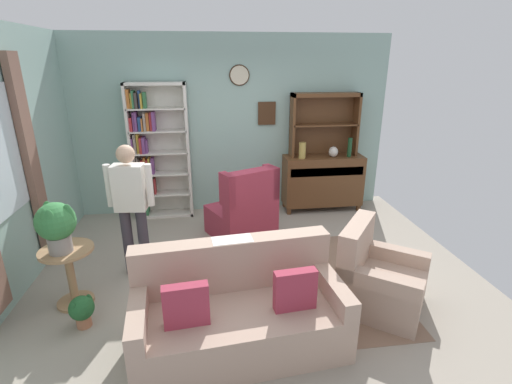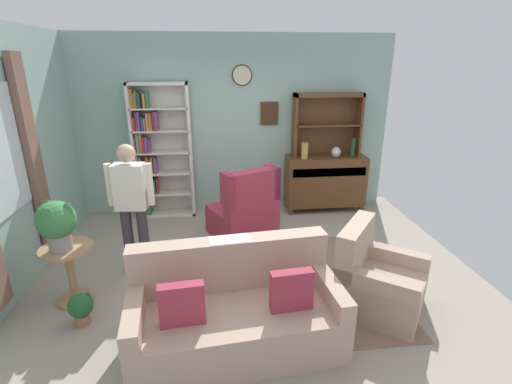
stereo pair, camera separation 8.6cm
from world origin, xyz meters
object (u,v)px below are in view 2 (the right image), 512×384
armchair_floral (377,282)px  vase_round (336,152)px  sideboard (325,180)px  sideboard_hutch (327,116)px  bookshelf (158,151)px  book_stack (236,263)px  person_reading (132,201)px  plant_stand (70,268)px  bottle_wine (352,148)px  wingback_chair (245,213)px  potted_plant_large (56,222)px  vase_tall (305,151)px  coffee_table (246,266)px  couch_floral (236,313)px  potted_plant_small (81,307)px

armchair_floral → vase_round: bearing=82.2°
sideboard → sideboard_hutch: bearing=90.0°
bookshelf → vase_round: bookshelf is taller
armchair_floral → book_stack: (-1.41, 0.27, 0.16)m
sideboard → person_reading: person_reading is taller
bookshelf → plant_stand: bookshelf is taller
bottle_wine → plant_stand: (-3.72, -2.12, -0.68)m
bookshelf → wingback_chair: bearing=-38.4°
bookshelf → bottle_wine: (3.09, -0.17, 0.02)m
potted_plant_large → vase_round: bearing=32.2°
vase_tall → vase_round: (0.52, 0.01, -0.04)m
armchair_floral → coffee_table: size_ratio=1.34×
vase_tall → person_reading: 2.87m
couch_floral → armchair_floral: (1.45, 0.35, -0.02)m
plant_stand → potted_plant_large: potted_plant_large is taller
potted_plant_large → person_reading: bearing=44.2°
book_stack → bottle_wine: bearing=48.6°
armchair_floral → person_reading: (-2.54, 0.97, 0.62)m
bottle_wine → coffee_table: size_ratio=0.39×
bookshelf → bottle_wine: size_ratio=6.71×
bookshelf → vase_round: bearing=-3.0°
bookshelf → potted_plant_large: size_ratio=4.11×
vase_tall → wingback_chair: 1.49m
coffee_table → armchair_floral: bearing=-15.0°
bottle_wine → couch_floral: size_ratio=0.17×
sideboard_hutch → person_reading: bearing=-147.0°
sideboard_hutch → potted_plant_large: bearing=-144.7°
sideboard_hutch → person_reading: sideboard_hutch is taller
sideboard_hutch → potted_plant_large: (-3.35, -2.37, -0.62)m
bottle_wine → potted_plant_small: 4.42m
vase_round → coffee_table: bearing=-126.4°
sideboard → potted_plant_small: size_ratio=4.05×
bookshelf → person_reading: bookshelf is taller
bottle_wine → potted_plant_large: size_ratio=0.61×
vase_tall → potted_plant_large: size_ratio=0.50×
sideboard_hutch → vase_tall: sideboard_hutch is taller
bottle_wine → book_stack: bearing=-131.4°
coffee_table → vase_tall: bearing=63.0°
vase_tall → book_stack: (-1.25, -2.31, -0.60)m
vase_tall → person_reading: person_reading is taller
vase_tall → vase_round: vase_tall is taller
sideboard → potted_plant_small: sideboard is taller
bottle_wine → couch_floral: 3.66m
couch_floral → book_stack: couch_floral is taller
vase_tall → book_stack: size_ratio=1.25×
vase_tall → potted_plant_small: vase_tall is taller
vase_round → potted_plant_large: bearing=-147.8°
vase_tall → person_reading: size_ratio=0.16×
plant_stand → person_reading: 0.93m
vase_round → wingback_chair: size_ratio=0.16×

